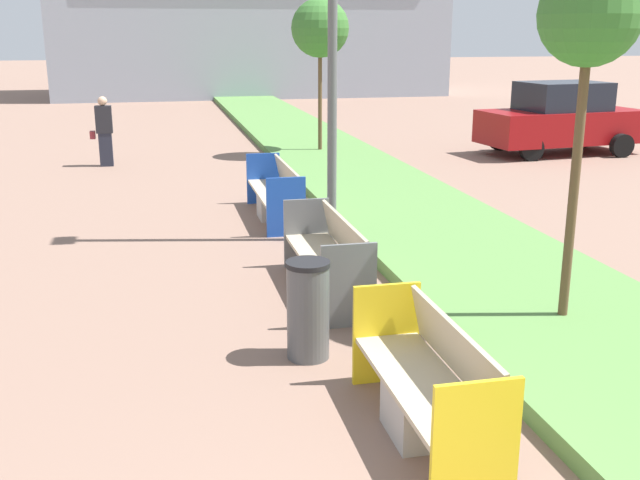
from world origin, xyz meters
TOP-DOWN VIEW (x-y plane):
  - planter_grass_strip at (3.20, 12.00)m, footprint 2.80×120.00m
  - bench_yellow_frame at (0.94, 3.43)m, footprint 0.65×2.00m
  - bench_grey_frame at (0.94, 6.89)m, footprint 0.65×2.30m
  - bench_blue_frame at (0.94, 10.82)m, footprint 0.65×2.47m
  - litter_bin at (0.32, 5.09)m, footprint 0.43×0.43m
  - sapling_tree_near at (3.13, 5.18)m, footprint 1.01×1.01m
  - sapling_tree_far at (3.13, 17.16)m, footprint 1.44×1.44m
  - pedestrian_walking at (-2.19, 16.86)m, footprint 0.53×0.24m
  - parked_car_distant at (9.36, 16.21)m, footprint 4.37×2.21m

SIDE VIEW (x-z plane):
  - planter_grass_strip at x=3.20m, z-range 0.00..0.18m
  - bench_yellow_frame at x=0.94m, z-range -0.10..0.84m
  - bench_grey_frame at x=0.94m, z-range -0.10..0.84m
  - bench_blue_frame at x=0.94m, z-range -0.09..0.85m
  - litter_bin at x=0.32m, z-range 0.00..0.99m
  - pedestrian_walking at x=-2.19m, z-range 0.01..1.66m
  - parked_car_distant at x=9.36m, z-range -0.02..1.84m
  - sapling_tree_far at x=3.13m, z-range 1.22..5.14m
  - sapling_tree_near at x=3.13m, z-range 1.33..5.10m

